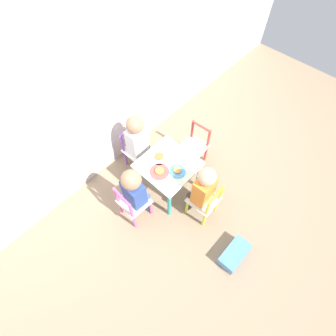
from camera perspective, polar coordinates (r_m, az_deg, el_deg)
The scene contains 14 objects.
ground_plane at distance 2.88m, azimuth 0.00°, elevation -4.02°, with size 6.00×6.00×0.00m, color #8C755B.
house_wall at distance 2.30m, azimuth -14.73°, elevation 23.37°, with size 6.00×0.06×2.60m.
kids_table at distance 2.56m, azimuth 0.00°, elevation -0.11°, with size 0.51×0.51×0.44m.
chair_pink at distance 2.54m, azimuth -7.74°, elevation -7.65°, with size 0.28×0.28×0.51m.
chair_yellow at distance 2.55m, azimuth 8.10°, elevation -7.23°, with size 0.27×0.27×0.51m.
chair_purple at distance 2.86m, azimuth -6.87°, elevation 4.01°, with size 0.26×0.26×0.51m.
chair_red at distance 2.88m, azimuth 5.85°, elevation 4.74°, with size 0.28×0.28×0.51m.
child_left at distance 2.37m, azimuth -7.18°, elevation -4.70°, with size 0.23×0.21×0.74m.
child_front at distance 2.38m, azimuth 7.51°, elevation -4.35°, with size 0.21×0.22×0.75m.
child_back at distance 2.66m, azimuth -6.46°, elevation 6.07°, with size 0.20×0.22×0.77m.
plate_left at distance 2.45m, azimuth -1.87°, elevation -0.77°, with size 0.18×0.18×0.03m.
plate_front at distance 2.45m, azimuth 2.03°, elevation -0.64°, with size 0.15×0.15×0.03m.
plate_back at distance 2.54m, azimuth -1.96°, elevation 2.44°, with size 0.19×0.19×0.03m.
storage_bin at distance 2.63m, azimuth 14.22°, elevation -17.69°, with size 0.32×0.17×0.12m.
Camera 1 is at (-1.01, -0.93, 2.54)m, focal length 28.00 mm.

